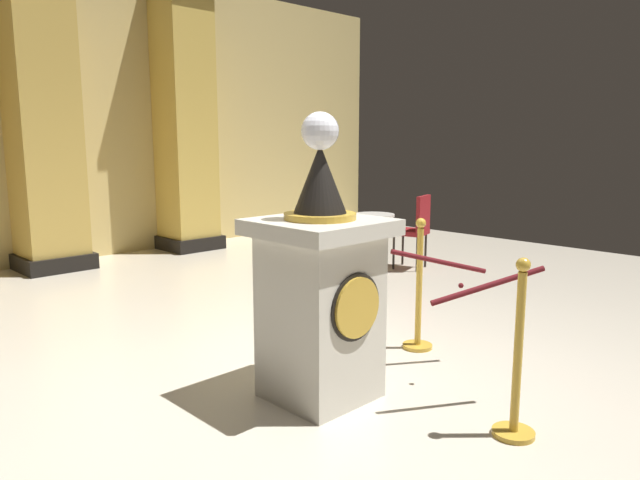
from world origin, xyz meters
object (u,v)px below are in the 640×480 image
stanchion_far (419,303)px  cafe_chair_red (416,225)px  cafe_table (374,236)px  pedestal_clock (320,289)px  stanchion_near (517,375)px

stanchion_far → cafe_chair_red: (2.39, 1.80, 0.20)m
stanchion_far → cafe_table: stanchion_far is taller
pedestal_clock → stanchion_far: 1.25m
pedestal_clock → stanchion_far: bearing=4.5°
stanchion_near → stanchion_far: bearing=58.0°
cafe_table → cafe_chair_red: size_ratio=0.78×
stanchion_far → pedestal_clock: bearing=-175.5°
pedestal_clock → cafe_table: size_ratio=2.45×
cafe_table → stanchion_far: bearing=-132.0°
stanchion_far → cafe_table: 2.73m
cafe_chair_red → cafe_table: bearing=158.7°
pedestal_clock → cafe_table: pedestal_clock is taller
pedestal_clock → stanchion_near: pedestal_clock is taller
pedestal_clock → cafe_table: bearing=35.1°
stanchion_far → cafe_chair_red: 3.00m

